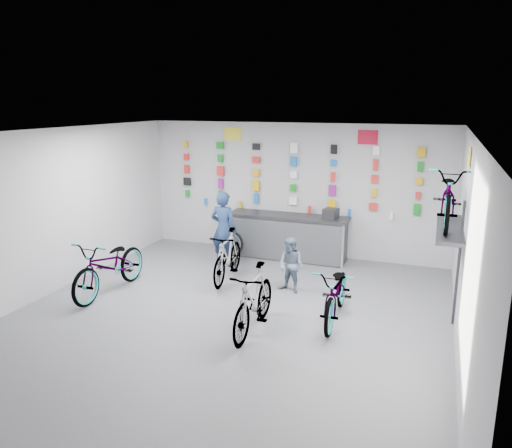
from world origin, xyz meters
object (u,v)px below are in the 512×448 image
at_px(bike_center, 254,300).
at_px(customer, 291,265).
at_px(bike_left, 110,266).
at_px(bike_service, 228,256).
at_px(clerk, 224,229).
at_px(counter, 288,237).
at_px(bike_right, 337,293).

relative_size(bike_center, customer, 1.65).
height_order(bike_left, bike_service, bike_left).
relative_size(bike_center, bike_service, 1.03).
relative_size(bike_center, clerk, 1.06).
xyz_separation_m(counter, customer, (0.65, -1.94, 0.03)).
bearing_deg(bike_center, bike_left, 168.21).
relative_size(bike_left, clerk, 1.25).
bearing_deg(bike_center, counter, 98.00).
bearing_deg(counter, bike_left, -127.82).
height_order(bike_left, clerk, clerk).
bearing_deg(bike_right, bike_left, -178.66).
bearing_deg(bike_service, clerk, 113.17).
height_order(bike_center, customer, customer).
relative_size(bike_left, customer, 1.95).
bearing_deg(customer, bike_right, -24.26).
xyz_separation_m(bike_left, clerk, (1.31, 2.19, 0.28)).
xyz_separation_m(counter, bike_left, (-2.45, -3.15, 0.05)).
relative_size(counter, bike_center, 1.57).
xyz_separation_m(bike_left, bike_service, (1.75, 1.38, -0.03)).
bearing_deg(customer, bike_service, -169.63).
bearing_deg(bike_left, bike_center, -10.02).
bearing_deg(bike_service, customer, -12.66).
bearing_deg(counter, customer, -71.53).
relative_size(bike_service, customer, 1.61).
bearing_deg(clerk, bike_service, 122.33).
bearing_deg(counter, bike_center, -81.06).
relative_size(bike_right, clerk, 1.11).
relative_size(bike_right, customer, 1.74).
height_order(bike_service, customer, customer).
distance_m(counter, bike_center, 3.78).
height_order(bike_center, bike_service, bike_center).
relative_size(counter, clerk, 1.66).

